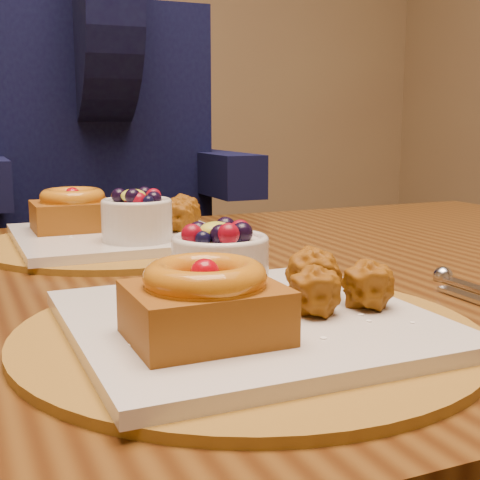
% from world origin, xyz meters
% --- Properties ---
extents(dining_table, '(1.60, 0.90, 0.76)m').
position_xyz_m(dining_table, '(-0.02, -0.02, 0.68)').
color(dining_table, '#391D0A').
rests_on(dining_table, ground).
extents(place_setting_near, '(0.38, 0.38, 0.09)m').
position_xyz_m(place_setting_near, '(-0.03, -0.24, 0.78)').
color(place_setting_near, brown).
rests_on(place_setting_near, dining_table).
extents(place_setting_far, '(0.38, 0.38, 0.09)m').
position_xyz_m(place_setting_far, '(-0.03, 0.19, 0.78)').
color(place_setting_far, brown).
rests_on(place_setting_far, dining_table).
extents(chair_far, '(0.50, 0.50, 0.85)m').
position_xyz_m(chair_far, '(0.08, 0.84, 0.47)').
color(chair_far, black).
rests_on(chair_far, ground).
extents(diner, '(0.55, 0.52, 0.90)m').
position_xyz_m(diner, '(0.05, 0.70, 0.96)').
color(diner, black).
rests_on(diner, ground).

